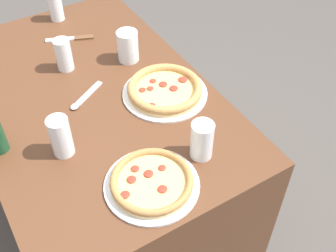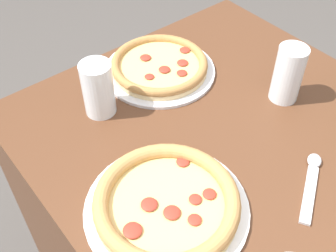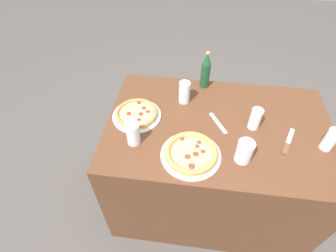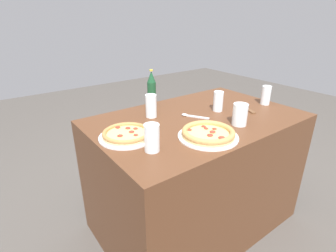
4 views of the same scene
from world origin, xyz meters
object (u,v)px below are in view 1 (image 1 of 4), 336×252
glass_water (202,141)px  glass_cola (61,138)px  pizza_veggie (165,90)px  knife (72,39)px  spoon (83,99)px  glass_lemonade (64,56)px  pizza_pepperoni (152,182)px  glass_orange_juice (56,7)px  glass_mango_juice (128,47)px

glass_water → glass_cola: (-0.23, -0.35, 0.00)m
pizza_veggie → knife: (-0.49, -0.15, -0.02)m
pizza_veggie → spoon: 0.29m
glass_lemonade → glass_water: glass_water is taller
spoon → glass_cola: bearing=-36.6°
pizza_pepperoni → spoon: 0.45m
glass_water → glass_cola: glass_cola is taller
knife → glass_lemonade: bearing=-28.4°
pizza_veggie → glass_orange_juice: 0.69m
glass_water → glass_cola: size_ratio=0.94×
glass_lemonade → glass_water: (0.62, 0.19, 0.00)m
pizza_veggie → spoon: pizza_veggie is taller
pizza_veggie → glass_lemonade: (-0.32, -0.24, 0.04)m
glass_mango_juice → glass_water: bearing=-3.9°
knife → spoon: spoon is taller
pizza_pepperoni → glass_cola: 0.31m
glass_water → glass_orange_juice: (-0.97, -0.09, -0.00)m
glass_mango_juice → glass_orange_juice: (-0.42, -0.13, 0.00)m
glass_mango_juice → glass_cola: 0.51m
knife → pizza_pepperoni: bearing=-6.3°
knife → spoon: size_ratio=1.22×
glass_water → knife: glass_water is taller
pizza_pepperoni → knife: 0.82m
glass_water → spoon: (-0.42, -0.21, -0.06)m
spoon → glass_orange_juice: bearing=167.8°
spoon → knife: bearing=163.3°
pizza_veggie → glass_cola: bearing=-80.0°
glass_lemonade → spoon: bearing=-5.4°
pizza_veggie → glass_cola: 0.41m
glass_water → spoon: glass_water is taller
glass_mango_juice → glass_orange_juice: size_ratio=0.96×
glass_lemonade → glass_mango_juice: 0.24m
glass_water → glass_lemonade: bearing=-162.9°
glass_mango_juice → glass_cola: (0.32, -0.39, 0.01)m
pizza_veggie → glass_mango_juice: 0.25m
pizza_veggie → glass_water: bearing=-9.7°
glass_orange_juice → knife: 0.19m
glass_orange_juice → knife: glass_orange_juice is taller
pizza_veggie → pizza_pepperoni: (0.32, -0.24, -0.00)m
glass_mango_juice → glass_cola: glass_cola is taller
knife → glass_cola: bearing=-24.3°
pizza_veggie → knife: size_ratio=1.59×
pizza_pepperoni → spoon: (-0.45, -0.02, -0.01)m
pizza_veggie → knife: pizza_veggie is taller
pizza_veggie → spoon: (-0.12, -0.26, -0.02)m
pizza_veggie → glass_water: size_ratio=2.36×
glass_lemonade → glass_cola: 0.42m
glass_orange_juice → spoon: size_ratio=0.82×
pizza_pepperoni → glass_orange_juice: glass_orange_juice is taller
pizza_veggie → glass_orange_juice: size_ratio=2.38×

